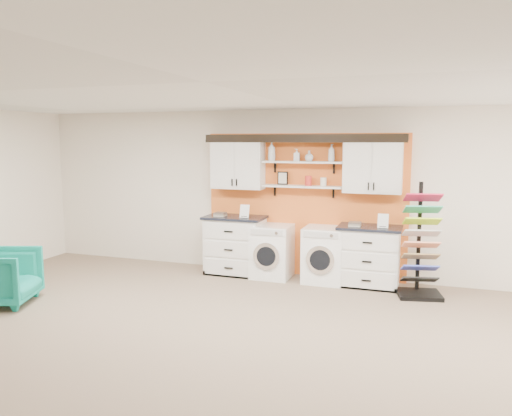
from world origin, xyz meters
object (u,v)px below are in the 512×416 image
at_px(dryer, 324,255).
at_px(armchair, 3,277).
at_px(base_cabinet_left, 235,245).
at_px(washer, 272,251).
at_px(sample_rack, 420,261).
at_px(base_cabinet_right, 369,256).

relative_size(dryer, armchair, 1.05).
xyz_separation_m(base_cabinet_left, dryer, (1.55, -0.00, -0.05)).
distance_m(dryer, armchair, 4.79).
xyz_separation_m(washer, armchair, (-3.16, -2.56, -0.05)).
bearing_deg(sample_rack, armchair, -169.53).
xyz_separation_m(base_cabinet_left, armchair, (-2.49, -2.57, -0.11)).
relative_size(base_cabinet_left, sample_rack, 0.61).
height_order(base_cabinet_right, sample_rack, sample_rack).
distance_m(base_cabinet_left, sample_rack, 3.04).
distance_m(base_cabinet_left, dryer, 1.55).
bearing_deg(armchair, dryer, -76.87).
bearing_deg(base_cabinet_right, washer, -179.88).
xyz_separation_m(dryer, armchair, (-4.04, -2.56, -0.06)).
distance_m(base_cabinet_right, dryer, 0.71).
height_order(dryer, armchair, dryer).
relative_size(base_cabinet_right, sample_rack, 0.58).
xyz_separation_m(base_cabinet_right, sample_rack, (0.76, -0.31, 0.06)).
xyz_separation_m(dryer, sample_rack, (1.48, -0.31, 0.08)).
bearing_deg(dryer, sample_rack, -11.70).
bearing_deg(base_cabinet_right, dryer, -179.73).
bearing_deg(washer, dryer, -0.00).
relative_size(base_cabinet_left, armchair, 1.20).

